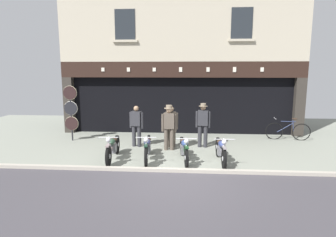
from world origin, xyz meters
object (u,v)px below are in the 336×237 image
object	(u,v)px
motorcycle_center	(184,149)
motorcycle_center_right	(221,149)
assistant_far_right	(171,125)
leaning_bicycle	(288,131)
shopkeeper_center	(169,125)
advert_board_near	(221,93)
motorcycle_center_left	(147,147)
salesman_left	(136,124)
tyre_sign_pole	(71,109)
motorcycle_left	(113,147)
salesman_right	(203,123)

from	to	relation	value
motorcycle_center	motorcycle_center_right	bearing A→B (deg)	171.11
motorcycle_center	motorcycle_center_right	xyz separation A→B (m)	(1.18, -0.04, 0.00)
assistant_far_right	motorcycle_center	bearing A→B (deg)	94.76
motorcycle_center_right	leaning_bicycle	size ratio (longest dim) A/B	1.10
motorcycle_center	leaning_bicycle	bearing A→B (deg)	-150.34
shopkeeper_center	advert_board_near	bearing A→B (deg)	-128.00
motorcycle_center_left	motorcycle_center	size ratio (longest dim) A/B	1.05
motorcycle_center_right	advert_board_near	xyz separation A→B (m)	(0.40, 4.34, 1.44)
salesman_left	tyre_sign_pole	world-z (taller)	tyre_sign_pole
motorcycle_left	leaning_bicycle	distance (m)	7.44
tyre_sign_pole	motorcycle_center	bearing A→B (deg)	-27.40
motorcycle_center_left	salesman_right	distance (m)	2.62
motorcycle_left	advert_board_near	bearing A→B (deg)	-135.98
motorcycle_center	tyre_sign_pole	size ratio (longest dim) A/B	0.88
motorcycle_center	salesman_left	bearing A→B (deg)	-49.72
motorcycle_center	salesman_left	xyz separation A→B (m)	(-1.87, 1.72, 0.45)
motorcycle_left	salesman_left	xyz separation A→B (m)	(0.48, 1.74, 0.44)
shopkeeper_center	leaning_bicycle	bearing A→B (deg)	-160.72
salesman_left	salesman_right	bearing A→B (deg)	-164.89
shopkeeper_center	assistant_far_right	distance (m)	0.38
motorcycle_left	leaning_bicycle	world-z (taller)	leaning_bicycle
tyre_sign_pole	motorcycle_left	bearing A→B (deg)	-45.91
salesman_left	assistant_far_right	world-z (taller)	assistant_far_right
shopkeeper_center	assistant_far_right	size ratio (longest dim) A/B	1.05
tyre_sign_pole	leaning_bicycle	distance (m)	9.17
salesman_right	advert_board_near	size ratio (longest dim) A/B	1.64
motorcycle_left	salesman_right	distance (m)	3.56
salesman_right	tyre_sign_pole	size ratio (longest dim) A/B	0.74
shopkeeper_center	advert_board_near	distance (m)	3.81
motorcycle_center_left	assistant_far_right	bearing A→B (deg)	-116.66
assistant_far_right	advert_board_near	bearing A→B (deg)	-142.04
shopkeeper_center	salesman_right	world-z (taller)	salesman_right
assistant_far_right	tyre_sign_pole	xyz separation A→B (m)	(-4.21, 0.78, 0.46)
motorcycle_center	shopkeeper_center	size ratio (longest dim) A/B	1.20
assistant_far_right	motorcycle_center_right	bearing A→B (deg)	121.91
motorcycle_center	tyre_sign_pole	distance (m)	5.42
motorcycle_left	salesman_left	world-z (taller)	salesman_left
motorcycle_center_right	salesman_right	size ratio (longest dim) A/B	1.18
motorcycle_center_right	salesman_left	world-z (taller)	salesman_left
motorcycle_center_left	leaning_bicycle	bearing A→B (deg)	-154.62
shopkeeper_center	tyre_sign_pole	world-z (taller)	tyre_sign_pole
motorcycle_center_left	shopkeeper_center	distance (m)	1.49
motorcycle_center_left	tyre_sign_pole	distance (m)	4.38
salesman_left	tyre_sign_pole	bearing A→B (deg)	-1.19
motorcycle_center_right	shopkeeper_center	world-z (taller)	shopkeeper_center
salesman_left	shopkeeper_center	bearing A→B (deg)	175.64
motorcycle_center_right	advert_board_near	bearing A→B (deg)	-97.49
shopkeeper_center	tyre_sign_pole	size ratio (longest dim) A/B	0.73
salesman_right	assistant_far_right	bearing A→B (deg)	13.49
shopkeeper_center	leaning_bicycle	distance (m)	5.32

